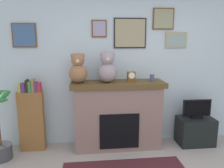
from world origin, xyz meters
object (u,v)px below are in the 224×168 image
(candle_jar, at_px, (152,78))
(fireplace, at_px, (118,114))
(tv_stand, at_px, (195,131))
(television, at_px, (197,109))
(teddy_bear_cream, at_px, (78,69))
(bookshelf, at_px, (32,118))
(teddy_bear_grey, at_px, (107,68))
(mantel_clock, at_px, (131,77))
(potted_plant, at_px, (0,134))

(candle_jar, bearing_deg, fireplace, 178.25)
(tv_stand, height_order, television, television)
(fireplace, height_order, teddy_bear_cream, teddy_bear_cream)
(tv_stand, relative_size, candle_jar, 5.30)
(bookshelf, xyz_separation_m, television, (2.83, -0.10, 0.08))
(tv_stand, relative_size, teddy_bear_grey, 1.21)
(mantel_clock, relative_size, teddy_bear_grey, 0.32)
(candle_jar, xyz_separation_m, mantel_clock, (-0.36, -0.00, 0.03))
(potted_plant, distance_m, mantel_clock, 2.25)
(teddy_bear_grey, bearing_deg, tv_stand, -1.49)
(fireplace, relative_size, potted_plant, 1.45)
(mantel_clock, relative_size, teddy_bear_cream, 0.34)
(bookshelf, distance_m, mantel_clock, 1.79)
(television, bearing_deg, tv_stand, 90.00)
(bookshelf, bearing_deg, television, -2.05)
(potted_plant, bearing_deg, candle_jar, 5.09)
(mantel_clock, xyz_separation_m, teddy_bear_cream, (-0.87, 0.00, 0.13))
(candle_jar, height_order, teddy_bear_cream, teddy_bear_cream)
(television, xyz_separation_m, mantel_clock, (-1.17, 0.04, 0.60))
(potted_plant, height_order, tv_stand, potted_plant)
(tv_stand, height_order, candle_jar, candle_jar)
(teddy_bear_grey, bearing_deg, potted_plant, -172.68)
(potted_plant, xyz_separation_m, television, (3.25, 0.17, 0.23))
(bookshelf, distance_m, potted_plant, 0.52)
(fireplace, xyz_separation_m, teddy_bear_cream, (-0.65, -0.02, 0.79))
(fireplace, distance_m, bookshelf, 1.44)
(fireplace, bearing_deg, tv_stand, -2.43)
(teddy_bear_cream, bearing_deg, teddy_bear_grey, -0.00)
(potted_plant, bearing_deg, bookshelf, 33.17)
(bookshelf, bearing_deg, candle_jar, -1.66)
(tv_stand, xyz_separation_m, mantel_clock, (-1.17, 0.04, 1.00))
(teddy_bear_grey, bearing_deg, television, -1.54)
(television, bearing_deg, mantel_clock, 177.98)
(teddy_bear_cream, bearing_deg, television, -1.18)
(bookshelf, height_order, television, bookshelf)
(candle_jar, bearing_deg, teddy_bear_grey, -179.95)
(bookshelf, height_order, tv_stand, bookshelf)
(mantel_clock, bearing_deg, candle_jar, 0.25)
(bookshelf, xyz_separation_m, tv_stand, (2.83, -0.10, -0.32))
(bookshelf, bearing_deg, mantel_clock, -2.07)
(potted_plant, height_order, teddy_bear_cream, teddy_bear_cream)
(teddy_bear_cream, xyz_separation_m, teddy_bear_grey, (0.47, -0.00, 0.01))
(potted_plant, xyz_separation_m, mantel_clock, (2.08, 0.22, 0.82))
(potted_plant, distance_m, television, 3.27)
(tv_stand, distance_m, mantel_clock, 1.54)
(fireplace, distance_m, teddy_bear_grey, 0.82)
(fireplace, height_order, mantel_clock, mantel_clock)
(tv_stand, xyz_separation_m, teddy_bear_grey, (-1.57, 0.04, 1.14))
(potted_plant, relative_size, mantel_clock, 6.49)
(fireplace, xyz_separation_m, mantel_clock, (0.22, -0.02, 0.65))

